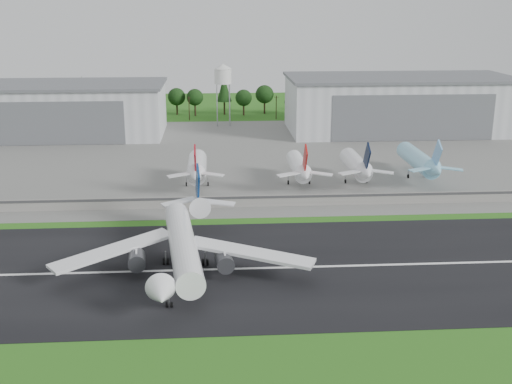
{
  "coord_description": "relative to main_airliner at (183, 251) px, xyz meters",
  "views": [
    {
      "loc": [
        -9.67,
        -122.28,
        57.23
      ],
      "look_at": [
        1.1,
        40.0,
        9.0
      ],
      "focal_mm": 45.0,
      "sensor_mm": 36.0,
      "label": 1
    }
  ],
  "objects": [
    {
      "name": "parked_jet_skyblue",
      "position": [
        76.14,
        72.02,
        1.39
      ],
      "size": [
        7.36,
        37.29,
        16.84
      ],
      "color": "#89CFED",
      "rests_on": "ground"
    },
    {
      "name": "parked_jet_navy",
      "position": [
        53.67,
        67.01,
        1.36
      ],
      "size": [
        7.36,
        31.29,
        16.77
      ],
      "color": "white",
      "rests_on": "ground"
    },
    {
      "name": "utility_poles",
      "position": [
        17.09,
        190.43,
        -4.89
      ],
      "size": [
        230.0,
        3.0,
        12.0
      ],
      "primitive_type": null,
      "color": "black",
      "rests_on": "ground"
    },
    {
      "name": "hangar_east",
      "position": [
        92.09,
        155.35,
        7.73
      ],
      "size": [
        102.0,
        47.0,
        25.2
      ],
      "color": "silver",
      "rests_on": "ground"
    },
    {
      "name": "apron",
      "position": [
        17.09,
        110.43,
        -4.84
      ],
      "size": [
        320.0,
        150.0,
        0.1
      ],
      "primitive_type": "cube",
      "color": "slate",
      "rests_on": "ground"
    },
    {
      "name": "runway_centerline",
      "position": [
        17.09,
        0.43,
        -4.78
      ],
      "size": [
        220.0,
        1.0,
        0.02
      ],
      "primitive_type": "cube",
      "color": "white",
      "rests_on": "runway"
    },
    {
      "name": "parked_jet_red_a",
      "position": [
        1.63,
        67.02,
        1.47
      ],
      "size": [
        7.36,
        31.29,
        16.89
      ],
      "color": "white",
      "rests_on": "ground"
    },
    {
      "name": "treeline",
      "position": [
        17.09,
        205.43,
        -4.89
      ],
      "size": [
        320.0,
        16.0,
        22.0
      ],
      "primitive_type": null,
      "color": "black",
      "rests_on": "ground"
    },
    {
      "name": "main_airliner",
      "position": [
        0.0,
        0.0,
        0.0
      ],
      "size": [
        56.92,
        59.26,
        18.17
      ],
      "rotation": [
        0.0,
        0.0,
        3.25
      ],
      "color": "white",
      "rests_on": "runway"
    },
    {
      "name": "water_tower",
      "position": [
        12.09,
        175.43,
        19.66
      ],
      "size": [
        8.4,
        8.4,
        29.4
      ],
      "color": "#99999E",
      "rests_on": "ground"
    },
    {
      "name": "hangar_west",
      "position": [
        -62.91,
        155.35,
        6.74
      ],
      "size": [
        97.0,
        44.0,
        23.2
      ],
      "color": "silver",
      "rests_on": "ground"
    },
    {
      "name": "ground",
      "position": [
        17.09,
        -9.57,
        -4.89
      ],
      "size": [
        600.0,
        600.0,
        0.0
      ],
      "primitive_type": "plane",
      "color": "#215F16",
      "rests_on": "ground"
    },
    {
      "name": "runway",
      "position": [
        17.09,
        0.43,
        -4.84
      ],
      "size": [
        320.0,
        60.0,
        0.1
      ],
      "primitive_type": "cube",
      "color": "black",
      "rests_on": "ground"
    },
    {
      "name": "blast_fence",
      "position": [
        17.09,
        45.42,
        -3.09
      ],
      "size": [
        240.0,
        0.61,
        3.5
      ],
      "color": "gray",
      "rests_on": "ground"
    },
    {
      "name": "parked_jet_red_b",
      "position": [
        34.76,
        66.97,
        1.12
      ],
      "size": [
        7.36,
        31.29,
        16.51
      ],
      "color": "white",
      "rests_on": "ground"
    }
  ]
}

